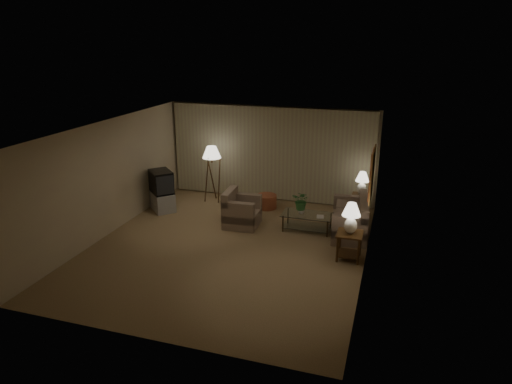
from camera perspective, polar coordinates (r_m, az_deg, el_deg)
ground at (r=10.40m, az=-3.43°, el=-6.83°), size 7.00×7.00×0.00m
room_shell at (r=11.14m, az=-0.75°, el=4.52°), size 6.04×7.02×2.72m
sofa at (r=11.14m, az=11.58°, el=-3.41°), size 1.78×1.16×0.71m
armchair at (r=11.38m, az=-1.75°, el=-2.51°), size 0.93×0.88×0.72m
side_table_near at (r=9.87m, az=11.59°, el=-6.05°), size 0.53×0.53×0.60m
side_table_far at (r=12.28m, az=12.94°, el=-1.19°), size 0.47×0.40×0.60m
table_lamp_near at (r=9.64m, az=11.82°, el=-2.90°), size 0.39×0.39×0.67m
table_lamp_far at (r=12.10m, az=13.14°, el=1.33°), size 0.35×0.35×0.61m
coffee_table at (r=11.20m, az=6.41°, el=-3.43°), size 1.22×0.67×0.41m
tv_cabinet at (r=12.71m, az=-11.61°, el=-1.11°), size 1.31×1.31×0.50m
crt_tv at (r=12.53m, az=-11.77°, el=1.27°), size 1.21×1.21×0.61m
floor_lamp at (r=12.99m, az=-5.49°, el=2.40°), size 0.52×0.52×1.61m
ottoman at (r=12.61m, az=1.33°, el=-1.18°), size 0.66×0.66×0.37m
vase at (r=11.15m, az=5.69°, el=-2.30°), size 0.21×0.21×0.17m
flowers at (r=11.04m, az=5.74°, el=-0.74°), size 0.49×0.45×0.47m
book at (r=11.02m, az=7.61°, el=-3.06°), size 0.20×0.25×0.02m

